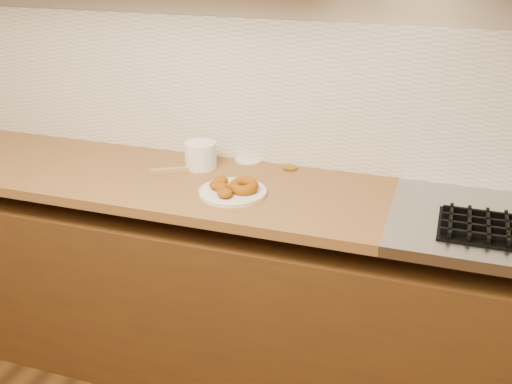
# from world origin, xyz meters

# --- Properties ---
(wall_back) EXTENTS (4.00, 0.02, 2.70)m
(wall_back) POSITION_xyz_m (0.00, 2.00, 1.35)
(wall_back) COLOR tan
(wall_back) RESTS_ON ground
(base_cabinet) EXTENTS (3.60, 0.60, 0.77)m
(base_cabinet) POSITION_xyz_m (0.00, 1.69, 0.39)
(base_cabinet) COLOR #4C2F10
(base_cabinet) RESTS_ON floor
(butcher_block) EXTENTS (2.30, 0.62, 0.04)m
(butcher_block) POSITION_xyz_m (-0.65, 1.69, 0.88)
(butcher_block) COLOR brown
(butcher_block) RESTS_ON base_cabinet
(backsplash) EXTENTS (3.60, 0.02, 0.60)m
(backsplash) POSITION_xyz_m (0.00, 1.99, 1.20)
(backsplash) COLOR silver
(backsplash) RESTS_ON wall_back
(donut_plate) EXTENTS (0.26, 0.26, 0.01)m
(donut_plate) POSITION_xyz_m (-0.08, 1.62, 0.91)
(donut_plate) COLOR silver
(donut_plate) RESTS_ON butcher_block
(ring_donut) EXTENTS (0.13, 0.13, 0.05)m
(ring_donut) POSITION_xyz_m (-0.04, 1.62, 0.93)
(ring_donut) COLOR #9E5207
(ring_donut) RESTS_ON donut_plate
(fried_dough_chunks) EXTENTS (0.14, 0.17, 0.04)m
(fried_dough_chunks) POSITION_xyz_m (-0.12, 1.59, 0.93)
(fried_dough_chunks) COLOR #9E5207
(fried_dough_chunks) RESTS_ON donut_plate
(plastic_tub) EXTENTS (0.17, 0.17, 0.11)m
(plastic_tub) POSITION_xyz_m (-0.31, 1.83, 0.96)
(plastic_tub) COLOR white
(plastic_tub) RESTS_ON butcher_block
(tub_lid) EXTENTS (0.12, 0.12, 0.01)m
(tub_lid) POSITION_xyz_m (-0.14, 1.97, 0.90)
(tub_lid) COLOR silver
(tub_lid) RESTS_ON butcher_block
(brass_jar_lid) EXTENTS (0.08, 0.08, 0.01)m
(brass_jar_lid) POSITION_xyz_m (0.06, 1.93, 0.91)
(brass_jar_lid) COLOR olive
(brass_jar_lid) RESTS_ON butcher_block
(wooden_utensil) EXTENTS (0.18, 0.12, 0.02)m
(wooden_utensil) POSITION_xyz_m (-0.40, 1.75, 0.91)
(wooden_utensil) COLOR #A07F4F
(wooden_utensil) RESTS_ON butcher_block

